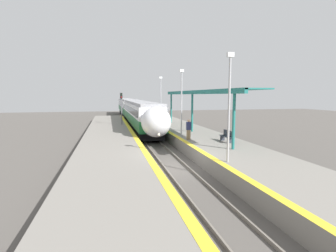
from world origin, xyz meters
The scene contains 13 objects.
ground_plane centered at (0.00, 0.00, 0.00)m, with size 120.00×120.00×0.00m, color #56514C.
rail_left centered at (-0.72, 0.00, 0.07)m, with size 0.08×90.00×0.15m, color slate.
rail_right centered at (0.72, 0.00, 0.07)m, with size 0.08×90.00×0.15m, color slate.
train centered at (0.00, 29.22, 2.14)m, with size 2.73×47.91×3.74m.
platform_right centered at (4.05, 0.00, 0.47)m, with size 4.93×64.00×0.94m.
platform_left centered at (-3.91, 0.00, 0.47)m, with size 4.66×64.00×0.94m.
platform_bench centered at (4.90, 3.09, 1.40)m, with size 0.44×1.61×0.89m.
person_waiting centered at (2.30, 4.70, 1.79)m, with size 0.36×0.22×1.66m.
railway_signal centered at (-2.42, 17.09, 2.91)m, with size 0.28×0.28×4.81m.
lamppost_near centered at (2.24, -2.61, 4.23)m, with size 0.36×0.20×5.81m.
lamppost_mid centered at (2.24, 6.60, 4.23)m, with size 0.36×0.20×5.81m.
lamppost_far centered at (2.24, 15.82, 4.23)m, with size 0.36×0.20×5.81m.
station_canopy centered at (4.65, 9.19, 4.75)m, with size 2.02×20.61×4.06m.
Camera 1 is at (-4.03, -15.44, 4.54)m, focal length 28.00 mm.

